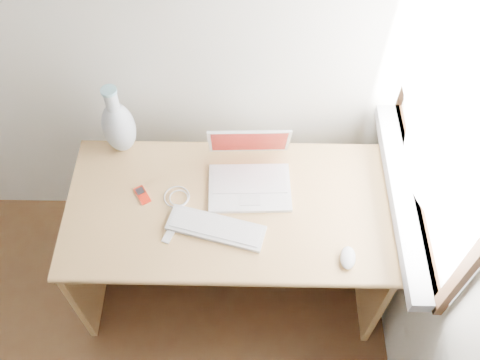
{
  "coord_description": "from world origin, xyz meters",
  "views": [
    {
      "loc": [
        1.07,
        0.11,
        2.55
      ],
      "look_at": [
        1.04,
        1.35,
        0.8
      ],
      "focal_mm": 40.0,
      "sensor_mm": 36.0,
      "label": 1
    }
  ],
  "objects_px": {
    "laptop": "(250,173)",
    "external_keyboard": "(216,228)",
    "desk": "(230,215)",
    "vase": "(118,126)"
  },
  "relations": [
    {
      "from": "laptop",
      "to": "vase",
      "type": "xyz_separation_m",
      "value": [
        -0.56,
        0.17,
        0.09
      ]
    },
    {
      "from": "laptop",
      "to": "external_keyboard",
      "type": "height_order",
      "value": "laptop"
    },
    {
      "from": "vase",
      "to": "desk",
      "type": "bearing_deg",
      "value": -25.18
    },
    {
      "from": "desk",
      "to": "laptop",
      "type": "bearing_deg",
      "value": 30.26
    },
    {
      "from": "laptop",
      "to": "external_keyboard",
      "type": "bearing_deg",
      "value": -120.92
    },
    {
      "from": "desk",
      "to": "laptop",
      "type": "xyz_separation_m",
      "value": [
        0.09,
        0.05,
        0.25
      ]
    },
    {
      "from": "desk",
      "to": "vase",
      "type": "relative_size",
      "value": 3.74
    },
    {
      "from": "external_keyboard",
      "to": "vase",
      "type": "bearing_deg",
      "value": 150.7
    },
    {
      "from": "external_keyboard",
      "to": "vase",
      "type": "xyz_separation_m",
      "value": [
        -0.42,
        0.41,
        0.13
      ]
    },
    {
      "from": "laptop",
      "to": "external_keyboard",
      "type": "xyz_separation_m",
      "value": [
        -0.13,
        -0.24,
        -0.04
      ]
    }
  ]
}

